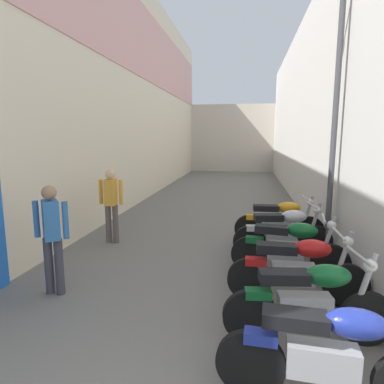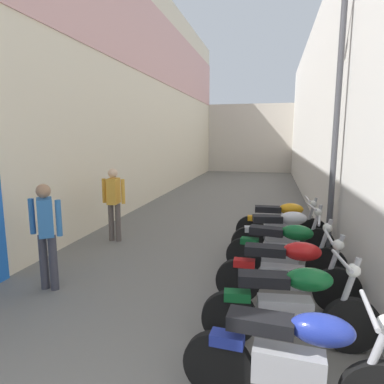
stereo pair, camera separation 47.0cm
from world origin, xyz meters
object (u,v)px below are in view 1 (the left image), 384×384
(street_lamp, at_px, (330,106))
(motorcycle_seventh, at_px, (280,221))
(motorcycle_fourth, at_px, (298,268))
(motorcycle_third, at_px, (310,300))
(motorcycle_second, at_px, (330,353))
(motorcycle_sixth, at_px, (284,231))
(pedestrian_further_down, at_px, (111,200))
(motorcycle_fifth, at_px, (290,247))
(pedestrian_mid_alley, at_px, (52,232))

(street_lamp, bearing_deg, motorcycle_seventh, 135.40)
(motorcycle_fourth, height_order, motorcycle_seventh, same)
(motorcycle_fourth, bearing_deg, motorcycle_third, -90.00)
(motorcycle_seventh, height_order, street_lamp, street_lamp)
(motorcycle_second, height_order, motorcycle_sixth, same)
(motorcycle_fourth, bearing_deg, pedestrian_further_down, 149.05)
(motorcycle_third, relative_size, pedestrian_further_down, 1.18)
(motorcycle_second, relative_size, motorcycle_fifth, 1.00)
(pedestrian_mid_alley, bearing_deg, motorcycle_sixth, 31.20)
(motorcycle_seventh, bearing_deg, pedestrian_further_down, -172.02)
(motorcycle_third, relative_size, motorcycle_seventh, 1.00)
(motorcycle_seventh, relative_size, pedestrian_further_down, 1.18)
(motorcycle_fifth, bearing_deg, pedestrian_mid_alley, -161.06)
(motorcycle_fifth, bearing_deg, motorcycle_second, -90.00)
(motorcycle_third, bearing_deg, pedestrian_mid_alley, 169.53)
(motorcycle_third, bearing_deg, motorcycle_sixth, 90.00)
(motorcycle_second, distance_m, motorcycle_seventh, 4.36)
(motorcycle_fourth, relative_size, street_lamp, 0.39)
(motorcycle_fourth, bearing_deg, pedestrian_mid_alley, -175.52)
(motorcycle_second, height_order, motorcycle_third, same)
(motorcycle_third, distance_m, street_lamp, 3.64)
(motorcycle_fourth, relative_size, motorcycle_sixth, 1.01)
(motorcycle_sixth, relative_size, pedestrian_mid_alley, 1.17)
(motorcycle_fifth, bearing_deg, motorcycle_sixth, 90.00)
(motorcycle_fourth, bearing_deg, street_lamp, 69.69)
(motorcycle_third, bearing_deg, motorcycle_fourth, 90.00)
(motorcycle_fourth, relative_size, motorcycle_seventh, 1.00)
(pedestrian_mid_alley, distance_m, street_lamp, 4.96)
(motorcycle_fourth, height_order, street_lamp, street_lamp)
(motorcycle_third, bearing_deg, street_lamp, 75.86)
(motorcycle_seventh, xyz_separation_m, pedestrian_mid_alley, (-3.37, -2.85, 0.42))
(pedestrian_mid_alley, bearing_deg, street_lamp, 27.90)
(pedestrian_further_down, bearing_deg, street_lamp, -2.75)
(motorcycle_second, distance_m, pedestrian_mid_alley, 3.72)
(motorcycle_fifth, height_order, motorcycle_seventh, same)
(motorcycle_fifth, xyz_separation_m, pedestrian_further_down, (-3.49, 1.20, 0.42))
(motorcycle_third, xyz_separation_m, motorcycle_fifth, (-0.00, 1.78, 0.00))
(motorcycle_sixth, xyz_separation_m, street_lamp, (0.70, 0.11, 2.25))
(motorcycle_fourth, bearing_deg, motorcycle_sixth, 90.00)
(pedestrian_further_down, bearing_deg, motorcycle_third, -40.49)
(motorcycle_second, height_order, pedestrian_further_down, pedestrian_further_down)
(motorcycle_sixth, bearing_deg, street_lamp, 9.25)
(motorcycle_second, distance_m, motorcycle_fourth, 1.78)
(motorcycle_third, bearing_deg, pedestrian_further_down, 139.51)
(motorcycle_sixth, height_order, motorcycle_seventh, same)
(pedestrian_further_down, bearing_deg, pedestrian_mid_alley, -87.09)
(motorcycle_third, height_order, pedestrian_mid_alley, pedestrian_mid_alley)
(motorcycle_fifth, relative_size, motorcycle_seventh, 1.00)
(motorcycle_fourth, distance_m, street_lamp, 3.02)
(motorcycle_fourth, height_order, motorcycle_fifth, same)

